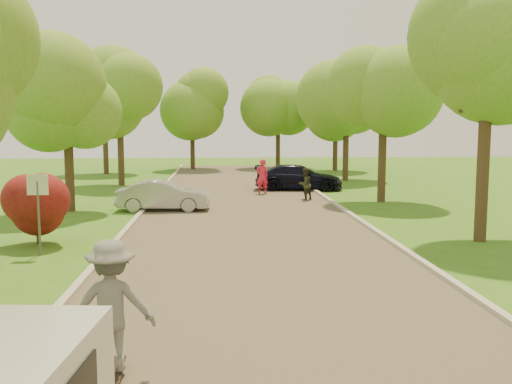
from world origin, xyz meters
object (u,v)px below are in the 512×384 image
object	(u,v)px
street_sign	(38,197)
skateboarder	(111,305)
longboard	(113,370)
silver_sedan	(163,196)
person_striped	(262,177)
dark_sedan	(299,177)
person_olive	(305,184)

from	to	relation	value
street_sign	skateboarder	distance (m)	8.39
longboard	skateboarder	size ratio (longest dim) A/B	0.52
silver_sedan	person_striped	world-z (taller)	person_striped
street_sign	person_striped	bearing A→B (deg)	62.20
person_striped	dark_sedan	bearing A→B (deg)	-156.04
dark_sedan	silver_sedan	bearing A→B (deg)	144.01
person_olive	skateboarder	bearing A→B (deg)	37.23
longboard	person_striped	distance (m)	21.33
person_striped	longboard	bearing A→B (deg)	65.92
person_striped	person_olive	xyz separation A→B (m)	(1.79, -2.58, -0.13)
silver_sedan	dark_sedan	size ratio (longest dim) A/B	0.80
street_sign	person_striped	distance (m)	15.04
street_sign	dark_sedan	distance (m)	17.50
street_sign	longboard	bearing A→B (deg)	-66.79
street_sign	skateboarder	xyz separation A→B (m)	(3.30, -7.70, -0.54)
street_sign	skateboarder	world-z (taller)	street_sign
dark_sedan	longboard	world-z (taller)	dark_sedan
silver_sedan	longboard	distance (m)	15.62
person_striped	street_sign	bearing A→B (deg)	48.14
skateboarder	person_striped	xyz separation A→B (m)	(3.71, 20.99, -0.14)
silver_sedan	dark_sedan	distance (m)	9.61
silver_sedan	person_olive	size ratio (longest dim) A/B	2.49
skateboarder	person_olive	xyz separation A→B (m)	(5.50, 18.41, -0.28)
silver_sedan	skateboarder	world-z (taller)	skateboarder
longboard	person_striped	world-z (taller)	person_striped
longboard	skateboarder	xyz separation A→B (m)	(0.00, 0.00, 0.92)
longboard	person_striped	bearing A→B (deg)	-103.58
skateboarder	person_striped	size ratio (longest dim) A/B	1.03
silver_sedan	person_olive	bearing A→B (deg)	-63.66
longboard	skateboarder	world-z (taller)	skateboarder
dark_sedan	longboard	xyz separation A→B (m)	(-5.80, -22.62, -0.58)
street_sign	longboard	world-z (taller)	street_sign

